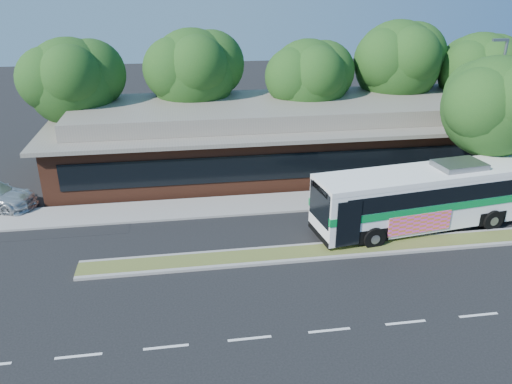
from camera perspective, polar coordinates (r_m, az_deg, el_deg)
The scene contains 13 objects.
ground at distance 24.20m, azimuth 11.86°, elevation -7.17°, with size 120.00×120.00×0.00m, color black.
median_strip at distance 24.65m, azimuth 11.40°, elevation -6.33°, with size 26.00×1.10×0.15m, color #525C27.
sidewalk at distance 29.56m, azimuth 7.70°, elevation -0.89°, with size 44.00×2.60×0.12m, color gray.
parking_lot at distance 33.32m, azimuth -25.57°, elevation -0.32°, with size 14.00×12.00×0.01m, color black.
plaza_building at distance 34.81m, azimuth 4.90°, elevation 6.63°, with size 33.20×11.20×4.45m.
lamp_post at distance 31.69m, azimuth 25.42°, elevation 7.99°, with size 0.93×0.18×9.07m.
tree_bg_a at distance 35.70m, azimuth -19.72°, elevation 11.98°, with size 6.47×5.80×8.63m.
tree_bg_b at distance 36.06m, azimuth -6.58°, elevation 13.70°, with size 6.69×6.00×9.00m.
tree_bg_c at distance 36.37m, azimuth 6.51°, elevation 12.91°, with size 6.24×5.60×8.26m.
tree_bg_d at distance 39.57m, azimuth 16.39°, elevation 14.20°, with size 6.91×6.20×9.37m.
tree_bg_e at distance 41.65m, azimuth 24.53°, elevation 12.55°, with size 6.47×5.80×8.50m.
transit_bus at distance 27.08m, azimuth 19.34°, elevation -0.10°, with size 12.50×4.26×3.44m.
sidewalk_tree at distance 31.02m, azimuth 26.06°, elevation 9.03°, with size 6.22×5.58×8.31m.
Camera 1 is at (-7.98, -19.40, 12.08)m, focal length 35.00 mm.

